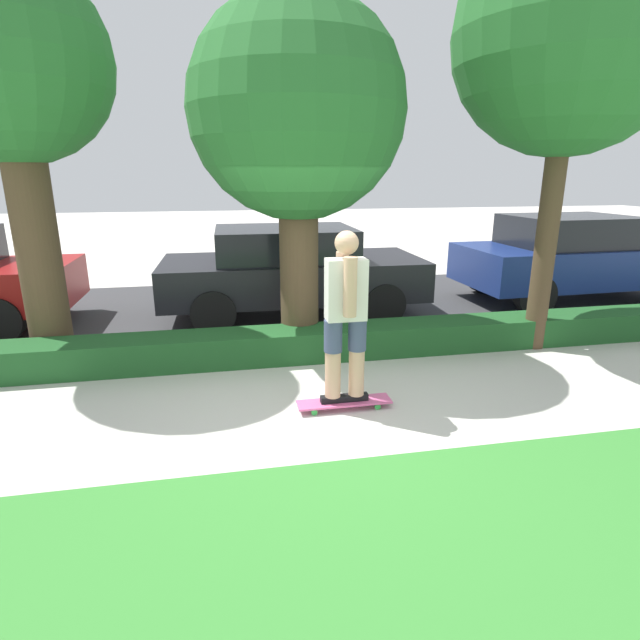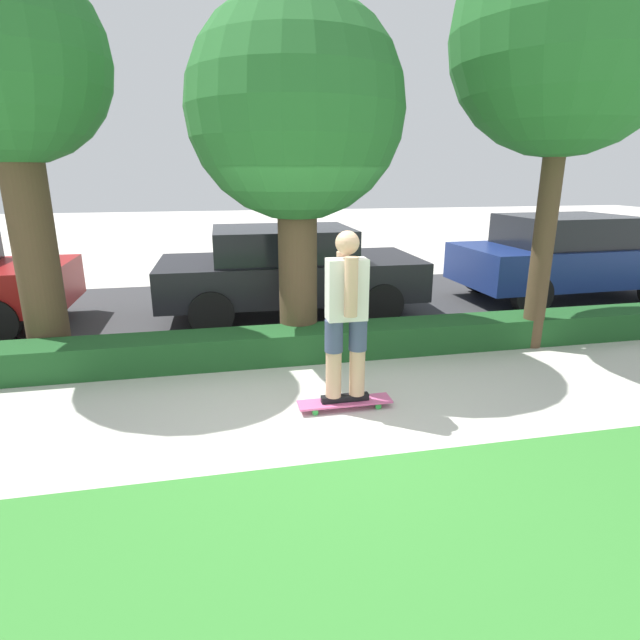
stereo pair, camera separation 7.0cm
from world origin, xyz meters
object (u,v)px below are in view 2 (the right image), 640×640
tree_far (570,36)px  parked_car_middle (289,269)px  skater_person (346,314)px  skateboard (345,402)px  tree_mid (296,114)px  tree_near (6,71)px  parked_car_rear (566,256)px

tree_far → parked_car_middle: 5.18m
skater_person → tree_far: bearing=24.0°
skateboard → tree_mid: bearing=95.2°
skateboard → tree_near: 5.42m
skater_person → parked_car_rear: bearing=35.0°
skateboard → tree_near: size_ratio=0.21×
tree_near → parked_car_middle: tree_near is taller
tree_far → tree_near: bearing=173.5°
tree_mid → parked_car_rear: bearing=18.2°
tree_mid → parked_car_rear: (5.65, 1.86, -2.29)m
parked_car_middle → tree_far: bearing=-36.1°
tree_mid → parked_car_middle: (0.13, 1.85, -2.34)m
skateboard → tree_mid: size_ratio=0.22×
tree_near → skater_person: bearing=-31.8°
skater_person → tree_near: bearing=148.2°
skateboard → tree_far: tree_far is taller
skater_person → parked_car_rear: (5.48, 3.84, -0.19)m
tree_mid → tree_far: tree_far is taller
skater_person → tree_far: 4.61m
skater_person → parked_car_rear: skater_person is taller
skater_person → tree_near: (-3.52, 2.18, 2.51)m
parked_car_middle → parked_car_rear: size_ratio=1.03×
skater_person → tree_near: 4.84m
tree_mid → parked_car_rear: 6.38m
tree_near → parked_car_rear: bearing=10.5°
skateboard → tree_near: tree_near is taller
tree_mid → tree_far: (3.36, -0.55, 0.92)m
parked_car_rear → tree_near: bearing=-171.5°
tree_far → parked_car_middle: bearing=143.4°
tree_near → tree_mid: size_ratio=1.06×
tree_near → parked_car_middle: (3.47, 1.64, -2.76)m
parked_car_middle → parked_car_rear: parked_car_rear is taller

